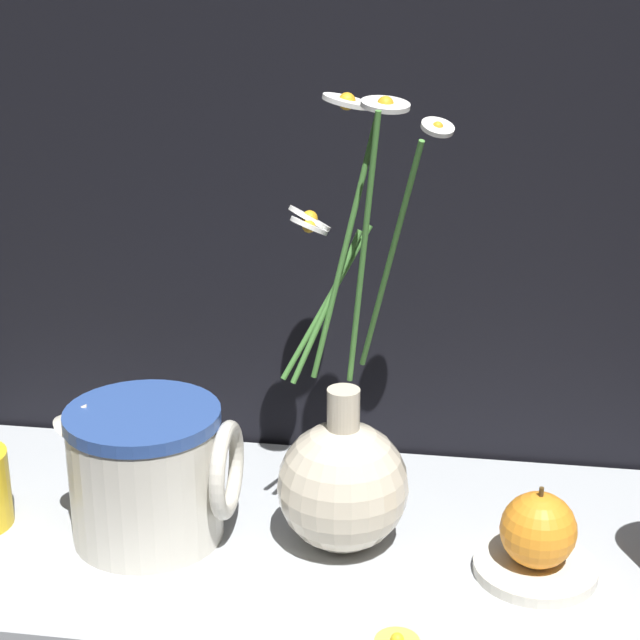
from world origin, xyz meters
The scene contains 6 objects.
ground_plane centered at (0.00, 0.00, 0.00)m, with size 6.00×6.00×0.00m, color black.
shelf centered at (0.00, 0.00, 0.01)m, with size 0.82×0.36×0.01m.
vase_with_flowers centered at (0.03, -0.01, 0.08)m, with size 0.16×0.16×0.40m.
ceramic_pitcher centered at (-0.15, -0.02, 0.08)m, with size 0.17×0.14×0.14m.
saucer_plate centered at (0.20, -0.03, 0.02)m, with size 0.11×0.11×0.01m.
orange_fruit centered at (0.20, -0.03, 0.06)m, with size 0.07×0.07×0.07m.
Camera 1 is at (0.14, -0.84, 0.54)m, focal length 60.00 mm.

